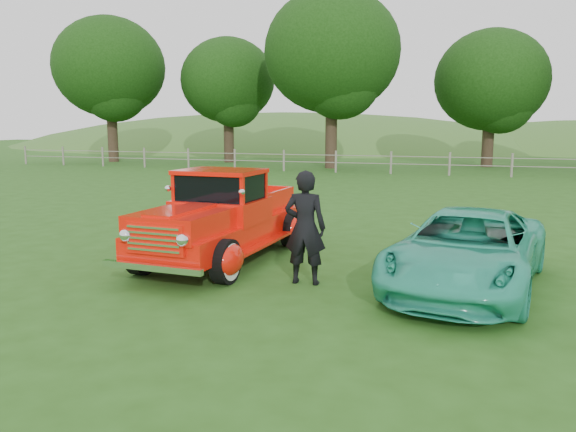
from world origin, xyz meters
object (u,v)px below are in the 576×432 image
(tree_mid_west, at_px, (228,81))
(tree_near_west, at_px, (332,52))
(tree_near_east, at_px, (491,80))
(teal_sedan, at_px, (468,250))
(red_pickup, at_px, (223,220))
(tree_far_west, at_px, (109,67))
(man, at_px, (305,228))

(tree_mid_west, relative_size, tree_near_west, 0.81)
(tree_near_east, relative_size, teal_sedan, 1.84)
(tree_near_east, xyz_separation_m, red_pickup, (-5.58, -27.23, -4.45))
(red_pickup, relative_size, teal_sedan, 1.12)
(tree_near_west, xyz_separation_m, teal_sedan, (7.99, -23.82, -6.17))
(tree_near_west, bearing_deg, tree_far_west, 176.42)
(tree_near_west, height_order, red_pickup, tree_near_west)
(tree_near_east, xyz_separation_m, teal_sedan, (-1.01, -27.82, -4.62))
(tree_mid_west, height_order, tree_near_west, tree_near_west)
(tree_near_west, bearing_deg, teal_sedan, -71.45)
(tree_far_west, xyz_separation_m, tree_near_east, (25.00, 3.00, -1.24))
(tree_near_east, bearing_deg, tree_mid_west, -176.63)
(tree_near_west, xyz_separation_m, red_pickup, (3.42, -23.23, -6.00))
(tree_far_west, height_order, teal_sedan, tree_far_west)
(tree_near_west, relative_size, man, 5.49)
(tree_mid_west, relative_size, red_pickup, 1.67)
(tree_far_west, relative_size, man, 5.23)
(man, bearing_deg, tree_near_east, -101.07)
(tree_far_west, distance_m, man, 33.65)
(tree_far_west, height_order, man, tree_far_west)
(teal_sedan, height_order, man, man)
(tree_far_west, distance_m, tree_mid_west, 8.30)
(man, bearing_deg, teal_sedan, -172.10)
(tree_far_west, distance_m, tree_near_east, 25.21)
(tree_mid_west, xyz_separation_m, man, (13.42, -27.35, -4.60))
(tree_far_west, relative_size, tree_near_east, 1.19)
(tree_mid_west, distance_m, tree_near_east, 17.03)
(red_pickup, bearing_deg, man, -26.39)
(tree_far_west, xyz_separation_m, tree_mid_west, (8.00, 2.00, -0.94))
(tree_near_east, height_order, man, tree_near_east)
(red_pickup, xyz_separation_m, teal_sedan, (4.57, -0.59, -0.17))
(tree_mid_west, height_order, teal_sedan, tree_mid_west)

